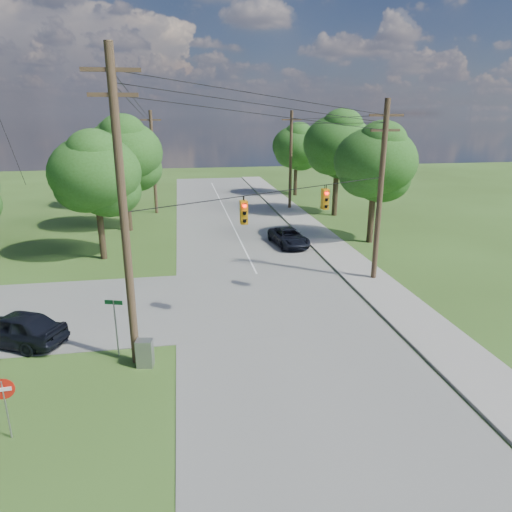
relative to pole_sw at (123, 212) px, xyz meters
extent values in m
plane|color=#314E1A|center=(4.60, -0.40, -6.23)|extent=(140.00, 140.00, 0.00)
cube|color=gray|center=(6.60, 4.60, -6.21)|extent=(10.00, 100.00, 0.03)
cube|color=gray|center=(13.30, 4.60, -6.17)|extent=(2.60, 100.00, 0.12)
cylinder|color=#4B3727|center=(0.00, 0.00, -0.23)|extent=(0.32, 0.32, 12.00)
cube|color=#4B3727|center=(0.00, 0.00, 4.87)|extent=(2.00, 0.12, 0.14)
cube|color=#4B3727|center=(0.00, 0.00, 4.07)|extent=(1.70, 0.12, 0.14)
cylinder|color=#4B3727|center=(13.50, 7.60, -0.98)|extent=(0.32, 0.32, 10.50)
cube|color=#4B3727|center=(13.50, 7.60, 3.37)|extent=(2.00, 0.12, 0.14)
cube|color=#4B3727|center=(13.50, 7.60, 2.57)|extent=(1.70, 0.12, 0.14)
cylinder|color=#4B3727|center=(13.50, 29.60, -1.23)|extent=(0.32, 0.32, 10.00)
cube|color=#4B3727|center=(13.50, 29.60, 2.87)|extent=(2.00, 0.12, 0.14)
cylinder|color=#4B3727|center=(-0.40, 29.60, -1.23)|extent=(0.32, 0.32, 10.00)
cube|color=#4B3727|center=(-0.40, 29.60, 2.87)|extent=(2.00, 0.12, 0.14)
cylinder|color=black|center=(6.75, 3.80, 4.12)|extent=(13.52, 7.63, 1.53)
cylinder|color=black|center=(6.75, 3.80, 3.72)|extent=(13.52, 7.63, 1.53)
cylinder|color=black|center=(6.75, 3.80, 3.32)|extent=(13.52, 7.63, 1.53)
cylinder|color=black|center=(13.50, 18.60, 3.12)|extent=(0.03, 22.00, 0.53)
cylinder|color=black|center=(-0.20, 14.80, 3.87)|extent=(0.43, 29.60, 2.03)
cylinder|color=black|center=(13.50, 18.60, 2.72)|extent=(0.03, 22.00, 0.53)
cylinder|color=black|center=(-0.20, 14.80, 3.47)|extent=(0.43, 29.60, 2.03)
cylinder|color=black|center=(6.75, 3.80, -0.03)|extent=(13.52, 7.63, 0.04)
cube|color=orange|center=(4.86, 2.62, -0.75)|extent=(0.32, 0.22, 1.05)
sphere|color=#FF0C05|center=(4.86, 2.48, -0.40)|extent=(0.17, 0.17, 0.17)
cube|color=orange|center=(4.86, 2.86, -0.75)|extent=(0.32, 0.22, 1.05)
sphere|color=#FF0C05|center=(4.86, 3.00, -0.40)|extent=(0.17, 0.17, 0.17)
cube|color=orange|center=(9.45, 5.20, -0.75)|extent=(0.32, 0.22, 1.05)
sphere|color=#FF0C05|center=(9.45, 5.06, -0.40)|extent=(0.17, 0.17, 0.17)
cube|color=orange|center=(9.45, 5.44, -0.75)|extent=(0.32, 0.22, 1.05)
sphere|color=#FF0C05|center=(9.45, 5.58, -0.40)|extent=(0.17, 0.17, 0.17)
cylinder|color=#433421|center=(-3.40, 14.60, -4.65)|extent=(0.45, 0.45, 3.15)
ellipsoid|color=#245018|center=(-3.40, 14.60, -0.29)|extent=(6.00, 6.00, 4.92)
cylinder|color=#433421|center=(-2.40, 22.60, -4.48)|extent=(0.50, 0.50, 3.50)
ellipsoid|color=#245018|center=(-2.40, 22.60, 0.37)|extent=(6.40, 6.40, 5.25)
cylinder|color=#433421|center=(-4.40, 32.60, -4.57)|extent=(0.48, 0.47, 3.32)
ellipsoid|color=#245018|center=(-4.40, 32.60, 0.04)|extent=(6.00, 6.00, 4.92)
cylinder|color=#433421|center=(16.60, 15.60, -4.57)|extent=(0.48, 0.48, 3.32)
ellipsoid|color=#245018|center=(16.60, 15.60, 0.04)|extent=(6.20, 6.20, 5.08)
cylinder|color=#433421|center=(17.10, 25.60, -4.39)|extent=(0.52, 0.52, 3.67)
ellipsoid|color=#245018|center=(17.10, 25.60, 0.70)|extent=(6.60, 6.60, 5.41)
cylinder|color=#433421|center=(16.10, 37.60, -4.65)|extent=(0.45, 0.45, 3.15)
ellipsoid|color=#245018|center=(16.10, 37.60, -0.29)|extent=(5.80, 5.80, 4.76)
imported|color=black|center=(-5.25, 2.30, -5.43)|extent=(4.81, 3.47, 1.52)
imported|color=black|center=(10.10, 15.69, -5.56)|extent=(2.72, 4.84, 1.28)
cube|color=gray|center=(0.40, -0.45, -5.65)|extent=(0.71, 0.56, 1.15)
cylinder|color=gray|center=(-3.47, -4.09, -5.21)|extent=(0.06, 0.06, 2.03)
cylinder|color=#B8160C|center=(-3.47, -4.09, -4.48)|extent=(0.70, 0.10, 0.70)
cube|color=white|center=(-3.47, -4.12, -4.48)|extent=(0.51, 0.08, 0.12)
cylinder|color=gray|center=(-0.77, 0.60, -4.97)|extent=(0.06, 0.06, 2.51)
cube|color=#13552B|center=(-0.77, 0.60, -3.82)|extent=(0.73, 0.25, 0.18)
camera|label=1|loc=(2.13, -17.09, 3.46)|focal=32.00mm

